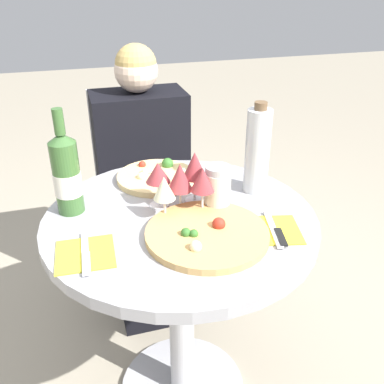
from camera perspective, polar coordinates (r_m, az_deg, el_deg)
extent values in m
cylinder|color=#B2B2B7|center=(1.52, -1.40, -15.91)|extent=(0.09, 0.09, 0.72)
cylinder|color=#9E9EA3|center=(1.29, -1.59, -3.78)|extent=(0.82, 0.82, 0.04)
cylinder|color=#ADADB2|center=(2.26, -5.84, -11.50)|extent=(0.35, 0.35, 0.01)
cylinder|color=#ADADB2|center=(2.14, -6.11, -7.18)|extent=(0.06, 0.06, 0.43)
cube|color=#ADADB2|center=(2.01, -6.43, -1.83)|extent=(0.39, 0.39, 0.03)
cube|color=#ADADB2|center=(2.07, -7.78, 7.03)|extent=(0.39, 0.02, 0.50)
cube|color=black|center=(1.99, -5.16, -9.61)|extent=(0.33, 0.35, 0.46)
cube|color=black|center=(1.89, -6.87, 5.41)|extent=(0.39, 0.23, 0.52)
sphere|color=beige|center=(1.79, -7.52, 15.76)|extent=(0.18, 0.18, 0.18)
sphere|color=tan|center=(1.78, -7.57, 16.45)|extent=(0.17, 0.17, 0.17)
cylinder|color=tan|center=(1.18, 2.03, -5.59)|extent=(0.34, 0.34, 0.02)
sphere|color=#336B28|center=(1.15, -0.83, -5.45)|extent=(0.03, 0.03, 0.03)
sphere|color=#B22D1E|center=(1.19, 3.60, -4.27)|extent=(0.04, 0.04, 0.04)
sphere|color=#336B28|center=(1.15, 0.37, -5.56)|extent=(0.02, 0.02, 0.02)
sphere|color=beige|center=(1.10, 0.50, -7.30)|extent=(0.03, 0.03, 0.03)
cylinder|color=#E5C17F|center=(1.49, -4.78, 1.98)|extent=(0.27, 0.27, 0.02)
sphere|color=#B22D1E|center=(1.56, -6.66, 3.65)|extent=(0.03, 0.03, 0.03)
sphere|color=beige|center=(1.50, -6.29, 2.64)|extent=(0.02, 0.02, 0.02)
sphere|color=beige|center=(1.50, -1.11, 2.83)|extent=(0.03, 0.03, 0.03)
sphere|color=#336B28|center=(1.55, -3.28, 3.79)|extent=(0.04, 0.04, 0.04)
sphere|color=beige|center=(1.42, -3.54, 1.34)|extent=(0.03, 0.03, 0.03)
sphere|color=beige|center=(1.47, -6.78, 2.08)|extent=(0.03, 0.03, 0.03)
sphere|color=beige|center=(1.50, -5.64, 2.80)|extent=(0.02, 0.02, 0.02)
cylinder|color=#38602D|center=(1.31, -16.32, 1.83)|extent=(0.08, 0.08, 0.22)
cone|color=#38602D|center=(1.26, -17.07, 6.93)|extent=(0.08, 0.08, 0.03)
cylinder|color=#38602D|center=(1.24, -17.38, 8.95)|extent=(0.03, 0.03, 0.07)
cylinder|color=silver|center=(1.31, -16.22, 1.13)|extent=(0.08, 0.08, 0.07)
cylinder|color=silver|center=(1.38, 8.70, 5.33)|extent=(0.08, 0.08, 0.27)
cylinder|color=brown|center=(1.33, 9.17, 11.27)|extent=(0.04, 0.04, 0.02)
cylinder|color=silver|center=(1.29, 3.41, 0.16)|extent=(0.08, 0.08, 0.12)
cylinder|color=#B2B2B7|center=(1.26, 3.50, 2.97)|extent=(0.08, 0.08, 0.02)
cylinder|color=silver|center=(1.29, 1.37, -2.72)|extent=(0.06, 0.06, 0.00)
cylinder|color=silver|center=(1.27, 1.39, -1.23)|extent=(0.01, 0.01, 0.07)
cone|color=#9E383D|center=(1.24, 1.43, 1.70)|extent=(0.07, 0.07, 0.07)
cylinder|color=silver|center=(1.34, -4.39, -1.73)|extent=(0.06, 0.06, 0.00)
cylinder|color=silver|center=(1.32, -4.45, -0.16)|extent=(0.01, 0.01, 0.08)
cone|color=#9E383D|center=(1.28, -4.57, 2.64)|extent=(0.08, 0.08, 0.06)
cylinder|color=silver|center=(1.36, 0.35, -1.06)|extent=(0.06, 0.06, 0.00)
cylinder|color=silver|center=(1.34, 0.35, 0.46)|extent=(0.01, 0.01, 0.08)
cone|color=#9E383D|center=(1.31, 0.36, 3.62)|extent=(0.08, 0.08, 0.08)
cylinder|color=silver|center=(1.27, -3.60, -3.46)|extent=(0.06, 0.06, 0.00)
cylinder|color=silver|center=(1.25, -3.64, -2.15)|extent=(0.01, 0.01, 0.06)
cone|color=beige|center=(1.22, -3.74, 0.57)|extent=(0.06, 0.06, 0.07)
cylinder|color=silver|center=(1.31, -1.55, -2.22)|extent=(0.06, 0.06, 0.00)
cylinder|color=silver|center=(1.30, -1.57, -0.92)|extent=(0.01, 0.01, 0.06)
cone|color=#9E383D|center=(1.26, -1.62, 2.03)|extent=(0.08, 0.08, 0.08)
cube|color=yellow|center=(1.15, -14.04, -8.02)|extent=(0.16, 0.16, 0.00)
cube|color=silver|center=(1.15, -14.07, -7.83)|extent=(0.03, 0.19, 0.00)
cube|color=silver|center=(1.11, -13.91, -9.12)|extent=(0.02, 0.09, 0.00)
cube|color=yellow|center=(1.23, 10.73, -4.99)|extent=(0.18, 0.18, 0.00)
cube|color=silver|center=(1.23, 10.74, -4.81)|extent=(0.06, 0.19, 0.00)
cube|color=black|center=(1.19, 11.75, -5.88)|extent=(0.04, 0.09, 0.00)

